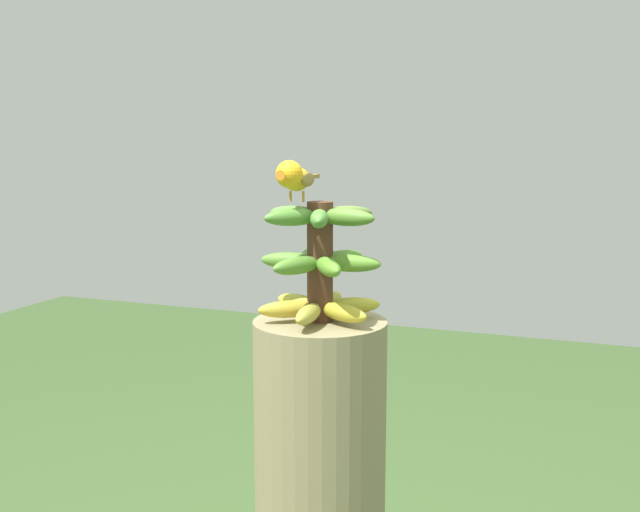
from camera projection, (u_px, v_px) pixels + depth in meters
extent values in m
cylinder|color=#4C2D1E|center=(320.00, 262.00, 1.44)|extent=(0.05, 0.05, 0.23)
ellipsoid|color=gold|center=(289.00, 309.00, 1.44)|extent=(0.12, 0.10, 0.03)
ellipsoid|color=#A8A03B|center=(311.00, 314.00, 1.40)|extent=(0.04, 0.13, 0.03)
ellipsoid|color=#AEA22C|center=(342.00, 312.00, 1.41)|extent=(0.13, 0.08, 0.03)
ellipsoid|color=#AAAA2D|center=(350.00, 306.00, 1.47)|extent=(0.12, 0.10, 0.03)
ellipsoid|color=#ABA735|center=(328.00, 301.00, 1.51)|extent=(0.04, 0.13, 0.03)
ellipsoid|color=gold|center=(299.00, 303.00, 1.50)|extent=(0.13, 0.08, 0.03)
ellipsoid|color=#53862F|center=(298.00, 265.00, 1.40)|extent=(0.08, 0.13, 0.03)
ellipsoid|color=#588E2B|center=(328.00, 267.00, 1.39)|extent=(0.10, 0.12, 0.03)
ellipsoid|color=#598D2D|center=(349.00, 263.00, 1.43)|extent=(0.13, 0.05, 0.03)
ellipsoid|color=#518C29|center=(341.00, 259.00, 1.48)|extent=(0.08, 0.13, 0.03)
ellipsoid|color=#51863A|center=(312.00, 258.00, 1.50)|extent=(0.10, 0.12, 0.03)
ellipsoid|color=#578632|center=(291.00, 261.00, 1.46)|extent=(0.13, 0.05, 0.03)
ellipsoid|color=#4B8734|center=(319.00, 219.00, 1.37)|extent=(0.07, 0.13, 0.03)
ellipsoid|color=#527E2D|center=(345.00, 217.00, 1.40)|extent=(0.13, 0.06, 0.03)
ellipsoid|color=#5B7B34|center=(345.00, 214.00, 1.45)|extent=(0.11, 0.12, 0.03)
ellipsoid|color=#527A2A|center=(321.00, 213.00, 1.48)|extent=(0.07, 0.13, 0.03)
ellipsoid|color=#55843A|center=(296.00, 214.00, 1.46)|extent=(0.13, 0.06, 0.03)
ellipsoid|color=#4D8231|center=(294.00, 217.00, 1.40)|extent=(0.11, 0.12, 0.03)
cone|color=#4C2D1E|center=(325.00, 242.00, 1.47)|extent=(0.04, 0.04, 0.06)
cone|color=brown|center=(322.00, 255.00, 1.47)|extent=(0.04, 0.04, 0.06)
cylinder|color=#C68933|center=(290.00, 196.00, 1.43)|extent=(0.01, 0.00, 0.02)
cylinder|color=#C68933|center=(303.00, 197.00, 1.42)|extent=(0.00, 0.00, 0.02)
ellipsoid|color=gold|center=(297.00, 179.00, 1.42)|extent=(0.05, 0.09, 0.04)
ellipsoid|color=olive|center=(287.00, 179.00, 1.43)|extent=(0.01, 0.06, 0.03)
ellipsoid|color=olive|center=(308.00, 179.00, 1.42)|extent=(0.01, 0.06, 0.03)
cube|color=olive|center=(309.00, 177.00, 1.48)|extent=(0.03, 0.06, 0.01)
sphere|color=gold|center=(289.00, 174.00, 1.38)|extent=(0.05, 0.05, 0.05)
sphere|color=black|center=(298.00, 172.00, 1.37)|extent=(0.01, 0.01, 0.01)
cone|color=orange|center=(283.00, 175.00, 1.35)|extent=(0.02, 0.02, 0.02)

